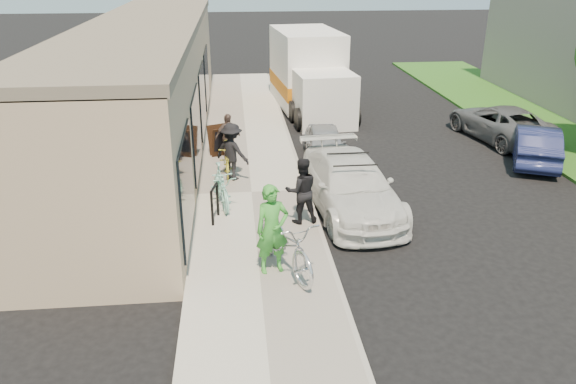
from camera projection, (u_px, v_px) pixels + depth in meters
name	position (u px, v px, depth m)	size (l,w,h in m)	color
ground	(343.00, 244.00, 13.03)	(120.00, 120.00, 0.00)	black
sidewalk	(252.00, 194.00, 15.58)	(3.00, 34.00, 0.15)	#B5B1A3
curb	(307.00, 192.00, 15.72)	(0.12, 34.00, 0.13)	#99958C
storefront	(149.00, 85.00, 19.07)	(3.60, 20.00, 4.22)	tan
bike_rack	(215.00, 200.00, 13.67)	(0.18, 0.63, 0.90)	black
sandwich_board	(219.00, 141.00, 18.22)	(0.78, 0.78, 0.97)	#321C0E
sedan_white	(350.00, 185.00, 14.54)	(2.41, 5.00, 1.44)	silver
sedan_silver	(325.00, 144.00, 18.28)	(1.28, 3.18, 1.08)	#A6A7AC
moving_truck	(309.00, 76.00, 24.07)	(3.07, 6.86, 3.28)	white
far_car_blue	(536.00, 144.00, 18.01)	(1.29, 3.70, 1.22)	#181E48
far_car_gray	(500.00, 122.00, 20.32)	(2.08, 4.50, 1.25)	#4F5154
tandem_bike	(286.00, 243.00, 11.46)	(0.82, 2.36, 1.24)	silver
woman_rider	(272.00, 229.00, 11.30)	(0.69, 0.45, 1.90)	green
man_standing	(301.00, 191.00, 13.49)	(0.80, 0.62, 1.65)	black
cruiser_bike_a	(221.00, 186.00, 14.52)	(0.50, 1.78, 1.07)	#98E3CD
cruiser_bike_b	(222.00, 189.00, 14.61)	(0.59, 1.68, 0.88)	#98E3CD
cruiser_bike_c	(227.00, 160.00, 16.52)	(0.47, 1.66, 1.00)	gold
bystander_a	(232.00, 152.00, 16.13)	(1.09, 0.62, 1.68)	black
bystander_b	(228.00, 136.00, 17.84)	(0.86, 0.36, 1.47)	brown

